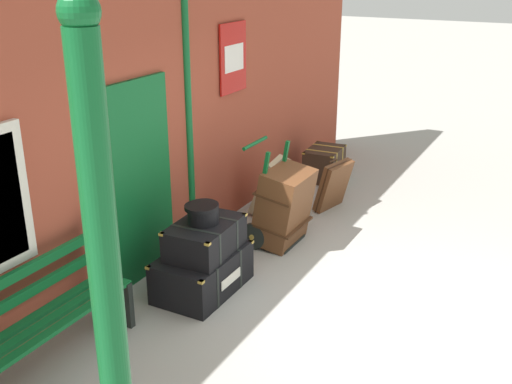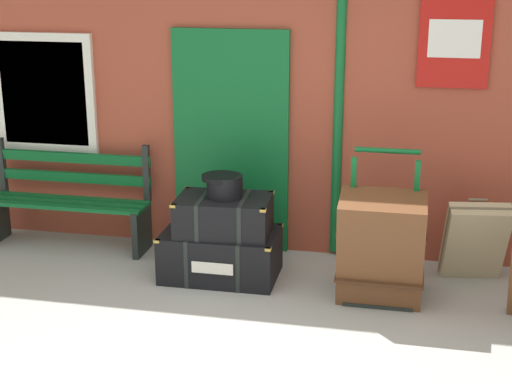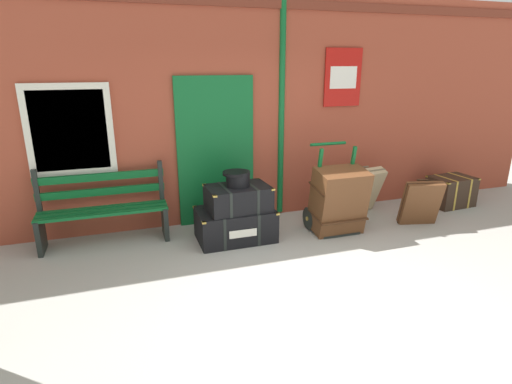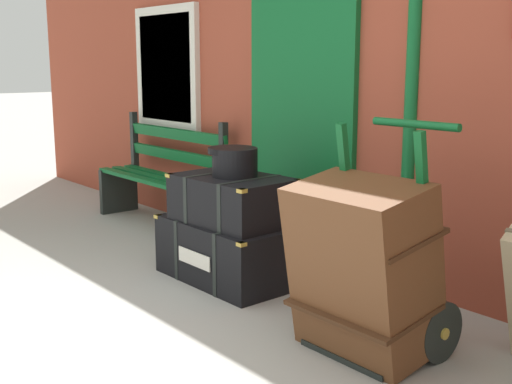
{
  "view_description": "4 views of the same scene",
  "coord_description": "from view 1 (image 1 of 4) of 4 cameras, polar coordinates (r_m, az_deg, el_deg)",
  "views": [
    {
      "loc": [
        -5.0,
        -1.39,
        3.19
      ],
      "look_at": [
        0.63,
        1.64,
        0.74
      ],
      "focal_mm": 43.1,
      "sensor_mm": 36.0,
      "label": 1
    },
    {
      "loc": [
        1.17,
        -4.27,
        2.69
      ],
      "look_at": [
        -0.09,
        1.76,
        0.79
      ],
      "focal_mm": 52.77,
      "sensor_mm": 36.0,
      "label": 2
    },
    {
      "loc": [
        -1.73,
        -3.21,
        2.27
      ],
      "look_at": [
        -0.09,
        1.77,
        0.61
      ],
      "focal_mm": 28.92,
      "sensor_mm": 36.0,
      "label": 3
    },
    {
      "loc": [
        3.1,
        -0.98,
        1.5
      ],
      "look_at": [
        -0.33,
        1.87,
        0.61
      ],
      "focal_mm": 45.64,
      "sensor_mm": 36.0,
      "label": 4
    }
  ],
  "objects": [
    {
      "name": "ground_plane",
      "position": [
        6.09,
        11.06,
        -11.08
      ],
      "size": [
        60.0,
        60.0,
        0.0
      ],
      "primitive_type": "plane",
      "color": "#A3A099"
    },
    {
      "name": "brick_facade",
      "position": [
        6.57,
        -10.14,
        6.6
      ],
      "size": [
        10.4,
        0.35,
        3.2
      ],
      "color": "#9E422D",
      "rests_on": "ground"
    },
    {
      "name": "platform_bench",
      "position": [
        5.38,
        -19.01,
        -11.03
      ],
      "size": [
        1.6,
        0.43,
        1.01
      ],
      "color": "#0F5B28",
      "rests_on": "ground"
    },
    {
      "name": "steamer_trunk_base",
      "position": [
        6.3,
        -4.98,
        -7.38
      ],
      "size": [
        1.01,
        0.66,
        0.43
      ],
      "color": "black",
      "rests_on": "ground"
    },
    {
      "name": "steamer_trunk_middle",
      "position": [
        6.15,
        -4.75,
        -4.24
      ],
      "size": [
        0.84,
        0.59,
        0.33
      ],
      "color": "black",
      "rests_on": "steamer_trunk_base"
    },
    {
      "name": "round_hatbox",
      "position": [
        6.05,
        -4.95,
        -1.88
      ],
      "size": [
        0.35,
        0.33,
        0.2
      ],
      "color": "black",
      "rests_on": "steamer_trunk_middle"
    },
    {
      "name": "porters_trolley",
      "position": [
        7.33,
        1.36,
        -2.51
      ],
      "size": [
        0.71,
        0.56,
        1.21
      ],
      "color": "black",
      "rests_on": "ground"
    },
    {
      "name": "large_brown_trunk",
      "position": [
        7.18,
        2.59,
        -1.32
      ],
      "size": [
        0.7,
        0.58,
        0.94
      ],
      "color": "brown",
      "rests_on": "ground"
    },
    {
      "name": "suitcase_cream",
      "position": [
        8.27,
        7.21,
        0.61
      ],
      "size": [
        0.59,
        0.41,
        0.69
      ],
      "color": "brown",
      "rests_on": "ground"
    },
    {
      "name": "suitcase_charcoal",
      "position": [
        8.11,
        1.25,
        0.6
      ],
      "size": [
        0.57,
        0.5,
        0.74
      ],
      "color": "tan",
      "rests_on": "ground"
    },
    {
      "name": "corner_trunk",
      "position": [
        9.45,
        6.35,
        2.63
      ],
      "size": [
        0.72,
        0.54,
        0.49
      ],
      "color": "#332319",
      "rests_on": "ground"
    }
  ]
}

